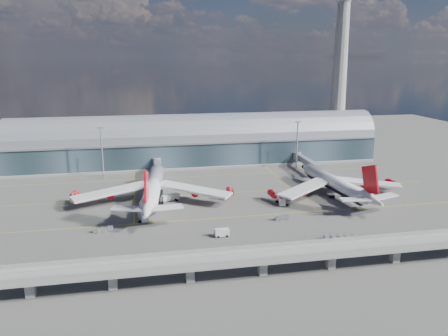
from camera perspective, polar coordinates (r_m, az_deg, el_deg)
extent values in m
plane|color=#474744|center=(173.30, 0.03, -5.32)|extent=(500.00, 500.00, 0.00)
cube|color=gold|center=(164.10, 0.71, -6.47)|extent=(200.00, 0.25, 0.01)
cube|color=gold|center=(191.95, -1.11, -3.35)|extent=(200.00, 0.25, 0.01)
cube|color=gold|center=(220.36, -2.45, -1.03)|extent=(200.00, 0.25, 0.01)
cube|color=gold|center=(198.97, -11.61, -3.01)|extent=(0.25, 80.00, 0.01)
cube|color=gold|center=(209.66, 7.88, -1.96)|extent=(0.25, 80.00, 0.01)
cube|color=#212F37|center=(245.67, -3.45, 2.23)|extent=(200.00, 28.00, 14.00)
cylinder|color=gray|center=(244.31, -3.47, 3.84)|extent=(200.00, 28.00, 28.00)
cube|color=gray|center=(230.68, -3.01, 3.22)|extent=(200.00, 1.00, 1.20)
cube|color=gray|center=(247.08, -3.43, 0.78)|extent=(200.00, 30.00, 1.20)
cube|color=gray|center=(274.97, 14.27, 2.47)|extent=(18.00, 18.00, 8.00)
cone|color=gray|center=(269.92, 14.81, 11.02)|extent=(10.00, 10.00, 90.00)
cube|color=gray|center=(121.74, 5.09, -11.39)|extent=(220.00, 8.50, 1.20)
cube|color=gray|center=(117.82, 5.65, -11.73)|extent=(220.00, 0.40, 1.20)
cube|color=gray|center=(124.76, 4.59, -10.16)|extent=(220.00, 0.40, 1.20)
cube|color=gray|center=(120.16, 5.30, -11.41)|extent=(220.00, 0.12, 0.12)
cube|color=gray|center=(122.76, 4.90, -10.82)|extent=(220.00, 0.12, 0.12)
cube|color=gray|center=(122.47, -24.00, -14.07)|extent=(2.20, 2.20, 5.00)
cube|color=gray|center=(119.37, -14.34, -13.98)|extent=(2.20, 2.20, 5.00)
cube|color=gray|center=(119.57, -4.46, -13.49)|extent=(2.20, 2.20, 5.00)
cube|color=gray|center=(123.07, 5.06, -12.65)|extent=(2.20, 2.20, 5.00)
cube|color=gray|center=(129.59, 13.77, -11.58)|extent=(2.20, 2.20, 5.00)
cube|color=gray|center=(138.72, 21.43, -10.41)|extent=(2.20, 2.20, 5.00)
cylinder|color=gray|center=(220.84, -15.63, 1.82)|extent=(0.70, 0.70, 25.00)
cube|color=gray|center=(218.57, -15.85, 5.07)|extent=(3.00, 0.40, 1.00)
cylinder|color=gray|center=(234.55, 9.51, 2.86)|extent=(0.70, 0.70, 25.00)
cube|color=gray|center=(232.41, 9.64, 5.93)|extent=(3.00, 0.40, 1.00)
cylinder|color=white|center=(182.38, -9.23, -2.48)|extent=(11.81, 52.78, 6.32)
cone|color=white|center=(210.42, -8.68, -0.20)|extent=(7.12, 8.53, 6.32)
cone|color=white|center=(152.64, -10.07, -5.56)|extent=(7.54, 12.46, 6.32)
cube|color=red|center=(153.03, -10.10, -2.43)|extent=(1.93, 11.82, 13.08)
cube|color=white|center=(182.77, -14.45, -2.98)|extent=(32.50, 19.24, 2.56)
cube|color=white|center=(180.17, -4.01, -2.80)|extent=(30.82, 24.39, 2.56)
cylinder|color=red|center=(185.26, -14.50, -3.33)|extent=(3.66, 5.25, 3.16)
cylinder|color=red|center=(188.31, -18.92, -3.37)|extent=(3.66, 5.25, 3.16)
cylinder|color=red|center=(182.59, -3.82, -3.15)|extent=(3.66, 5.25, 3.16)
cylinder|color=red|center=(183.41, 0.78, -3.04)|extent=(3.66, 5.25, 3.16)
cylinder|color=gray|center=(201.36, -8.81, -2.24)|extent=(0.49, 0.49, 2.96)
cylinder|color=gray|center=(180.29, -10.27, -4.27)|extent=(0.59, 0.59, 2.96)
cylinder|color=gray|center=(179.79, -8.26, -4.24)|extent=(0.59, 0.59, 2.96)
cylinder|color=black|center=(180.59, -10.25, -4.56)|extent=(2.32, 1.70, 1.48)
cylinder|color=black|center=(180.09, -8.24, -4.53)|extent=(2.32, 1.70, 1.48)
cylinder|color=white|center=(194.61, 14.21, -1.83)|extent=(10.03, 46.39, 5.53)
cone|color=white|center=(216.40, 10.74, -0.02)|extent=(6.25, 8.13, 5.53)
cone|color=white|center=(172.25, 18.91, -4.00)|extent=(6.62, 11.92, 5.53)
cube|color=red|center=(172.44, 18.56, -1.44)|extent=(1.78, 11.40, 12.62)
cube|color=white|center=(186.16, 10.53, -2.60)|extent=(28.15, 22.27, 2.36)
cube|color=white|center=(201.20, 18.13, -1.81)|extent=(29.48, 17.98, 2.36)
cylinder|color=black|center=(195.02, 14.18, -2.26)|extent=(8.74, 41.61, 4.70)
cylinder|color=red|center=(188.03, 10.09, -2.96)|extent=(3.50, 5.04, 3.05)
cylinder|color=red|center=(182.63, 6.36, -3.34)|extent=(3.50, 5.04, 3.05)
cylinder|color=red|center=(203.46, 17.92, -2.12)|extent=(3.50, 5.04, 3.05)
cylinder|color=red|center=(211.12, 20.90, -1.79)|extent=(3.50, 5.04, 3.05)
cylinder|color=gray|center=(209.26, 11.89, -1.76)|extent=(0.48, 0.48, 2.86)
cylinder|color=gray|center=(191.15, 13.92, -3.41)|extent=(0.57, 0.57, 2.86)
cylinder|color=gray|center=(194.24, 15.48, -3.23)|extent=(0.57, 0.57, 2.86)
cylinder|color=black|center=(191.42, 13.90, -3.67)|extent=(2.23, 1.63, 1.43)
cylinder|color=black|center=(194.50, 15.46, -3.49)|extent=(2.23, 1.63, 1.43)
cube|color=gray|center=(218.89, -8.66, 0.11)|extent=(3.00, 24.00, 3.00)
cube|color=gray|center=(207.27, -8.51, -0.68)|extent=(3.60, 3.60, 3.40)
cylinder|color=gray|center=(230.54, -8.79, 0.83)|extent=(4.40, 4.40, 4.00)
cylinder|color=gray|center=(208.19, -8.47, -1.61)|extent=(0.50, 0.50, 3.40)
cylinder|color=black|center=(208.56, -8.46, -1.97)|extent=(1.40, 0.80, 0.80)
cube|color=gray|center=(232.84, 10.71, 0.88)|extent=(3.00, 28.00, 3.00)
cube|color=gray|center=(220.28, 12.04, 0.05)|extent=(3.60, 3.60, 3.40)
cylinder|color=gray|center=(245.56, 9.52, 1.63)|extent=(4.40, 4.40, 4.00)
cylinder|color=gray|center=(221.15, 11.99, -0.83)|extent=(0.50, 0.50, 3.40)
cylinder|color=black|center=(221.50, 11.97, -1.17)|extent=(1.40, 0.80, 0.80)
cube|color=beige|center=(163.45, -10.55, -6.20)|extent=(3.84, 7.40, 2.62)
cylinder|color=black|center=(165.92, -10.37, -6.31)|extent=(2.66, 1.45, 0.91)
cylinder|color=black|center=(161.80, -10.70, -6.87)|extent=(2.66, 1.45, 0.91)
cube|color=beige|center=(146.89, -0.26, -8.40)|extent=(4.71, 2.22, 2.43)
cylinder|color=black|center=(147.55, 0.32, -8.74)|extent=(0.87, 2.35, 0.84)
cylinder|color=black|center=(147.08, -0.84, -8.82)|extent=(0.87, 2.35, 0.84)
cube|color=beige|center=(183.72, -7.00, -3.79)|extent=(7.65, 4.67, 2.40)
cylinder|color=black|center=(183.38, -6.28, -4.16)|extent=(1.62, 2.45, 0.83)
cylinder|color=black|center=(184.75, -7.69, -4.06)|extent=(1.62, 2.45, 0.83)
cube|color=beige|center=(179.18, 7.58, -4.19)|extent=(4.18, 7.03, 2.86)
cylinder|color=black|center=(181.25, 7.20, -4.38)|extent=(2.91, 1.68, 0.99)
cylinder|color=black|center=(177.94, 7.95, -4.77)|extent=(2.91, 1.68, 0.99)
cube|color=beige|center=(211.01, 15.98, -1.77)|extent=(2.84, 5.80, 2.97)
cylinder|color=black|center=(212.96, 15.76, -1.97)|extent=(2.89, 1.13, 1.03)
cylinder|color=black|center=(209.78, 16.17, -2.25)|extent=(2.89, 1.13, 1.03)
cube|color=beige|center=(192.18, -8.65, -3.07)|extent=(5.51, 4.21, 2.25)
cylinder|color=black|center=(193.28, -8.21, -3.26)|extent=(1.71, 2.27, 0.78)
cylinder|color=black|center=(191.69, -9.06, -3.44)|extent=(1.71, 2.27, 0.78)
cube|color=gray|center=(156.55, -16.33, -8.04)|extent=(2.41, 1.90, 0.27)
cube|color=#A8A8AD|center=(156.29, -16.35, -7.80)|extent=(2.05, 1.72, 1.33)
cube|color=gray|center=(156.85, -15.49, -7.94)|extent=(2.41, 1.90, 0.27)
cube|color=#A8A8AD|center=(156.59, -15.51, -7.69)|extent=(2.05, 1.72, 1.33)
cube|color=gray|center=(157.18, -14.66, -7.83)|extent=(2.41, 1.90, 0.27)
cube|color=#A8A8AD|center=(156.92, -14.67, -7.59)|extent=(2.05, 1.72, 1.33)
cube|color=gray|center=(148.89, 13.19, -9.01)|extent=(2.40, 1.88, 0.27)
cube|color=#A8A8AD|center=(148.62, 13.21, -8.76)|extent=(2.04, 1.71, 1.33)
cube|color=gray|center=(149.33, 14.07, -8.99)|extent=(2.40, 1.88, 0.27)
cube|color=#A8A8AD|center=(149.06, 14.09, -8.74)|extent=(2.04, 1.71, 1.33)
cube|color=gray|center=(149.80, 14.95, -8.98)|extent=(2.40, 1.88, 0.27)
cube|color=#A8A8AD|center=(149.52, 14.96, -8.73)|extent=(2.04, 1.71, 1.33)
cube|color=gray|center=(150.30, 15.81, -8.96)|extent=(2.40, 1.88, 0.27)
cube|color=#A8A8AD|center=(150.03, 15.83, -8.71)|extent=(2.04, 1.71, 1.33)
cube|color=gray|center=(150.83, 16.67, -8.93)|extent=(2.40, 1.88, 0.27)
cube|color=#A8A8AD|center=(150.56, 16.69, -8.69)|extent=(2.04, 1.71, 1.33)
cube|color=gray|center=(162.35, 7.19, -6.72)|extent=(2.81, 2.19, 0.31)
cube|color=#A8A8AD|center=(162.05, 7.20, -6.45)|extent=(2.38, 1.99, 1.56)
cube|color=gray|center=(163.69, 8.01, -6.57)|extent=(2.81, 2.19, 0.31)
cube|color=#A8A8AD|center=(163.40, 8.02, -6.30)|extent=(2.38, 1.99, 1.56)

